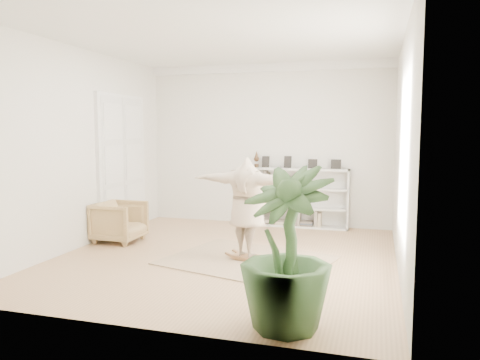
{
  "coord_description": "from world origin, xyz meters",
  "views": [
    {
      "loc": [
        2.4,
        -7.33,
        2.11
      ],
      "look_at": [
        0.12,
        0.4,
        1.27
      ],
      "focal_mm": 35.0,
      "sensor_mm": 36.0,
      "label": 1
    }
  ],
  "objects_px": {
    "bookshelf": "(298,198)",
    "houseplant": "(286,249)",
    "person": "(248,205)",
    "armchair": "(120,222)",
    "rocker_board": "(248,257)"
  },
  "relations": [
    {
      "from": "bookshelf",
      "to": "houseplant",
      "type": "bearing_deg",
      "value": -81.94
    },
    {
      "from": "person",
      "to": "houseplant",
      "type": "distance_m",
      "value": 2.65
    },
    {
      "from": "armchair",
      "to": "person",
      "type": "height_order",
      "value": "person"
    },
    {
      "from": "houseplant",
      "to": "person",
      "type": "bearing_deg",
      "value": 114.34
    },
    {
      "from": "bookshelf",
      "to": "rocker_board",
      "type": "distance_m",
      "value": 3.03
    },
    {
      "from": "rocker_board",
      "to": "houseplant",
      "type": "height_order",
      "value": "houseplant"
    },
    {
      "from": "armchair",
      "to": "houseplant",
      "type": "bearing_deg",
      "value": -127.63
    },
    {
      "from": "person",
      "to": "rocker_board",
      "type": "bearing_deg",
      "value": 14.73
    },
    {
      "from": "armchair",
      "to": "houseplant",
      "type": "relative_size",
      "value": 0.49
    },
    {
      "from": "armchair",
      "to": "person",
      "type": "xyz_separation_m",
      "value": [
        2.71,
        -0.6,
        0.54
      ]
    },
    {
      "from": "armchair",
      "to": "person",
      "type": "relative_size",
      "value": 0.43
    },
    {
      "from": "rocker_board",
      "to": "houseplant",
      "type": "bearing_deg",
      "value": -50.93
    },
    {
      "from": "armchair",
      "to": "houseplant",
      "type": "height_order",
      "value": "houseplant"
    },
    {
      "from": "armchair",
      "to": "rocker_board",
      "type": "bearing_deg",
      "value": -101.72
    },
    {
      "from": "armchair",
      "to": "person",
      "type": "bearing_deg",
      "value": -101.72
    }
  ]
}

